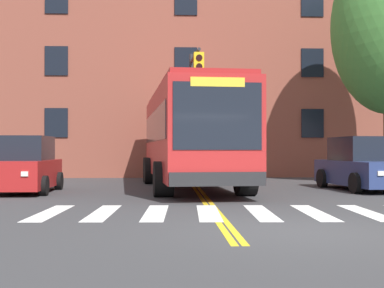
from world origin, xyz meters
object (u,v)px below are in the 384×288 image
at_px(car_navy_far_lane, 363,166).
at_px(car_tan_behind_bus, 182,159).
at_px(car_red_near_lane, 23,167).
at_px(city_bus, 190,135).
at_px(traffic_light_overhead, 194,93).

relative_size(car_navy_far_lane, car_tan_behind_bus, 1.02).
bearing_deg(car_navy_far_lane, car_red_near_lane, -177.09).
height_order(city_bus, car_tan_behind_bus, city_bus).
height_order(car_red_near_lane, traffic_light_overhead, traffic_light_overhead).
distance_m(city_bus, car_red_near_lane, 5.81).
xyz_separation_m(car_red_near_lane, traffic_light_overhead, (5.61, 2.35, 2.62)).
relative_size(car_navy_far_lane, traffic_light_overhead, 0.89).
relative_size(car_red_near_lane, car_navy_far_lane, 0.85).
bearing_deg(car_tan_behind_bus, car_navy_far_lane, -58.25).
bearing_deg(car_navy_far_lane, car_tan_behind_bus, 121.75).
bearing_deg(car_red_near_lane, car_tan_behind_bus, 62.07).
bearing_deg(car_navy_far_lane, traffic_light_overhead, 162.56).
bearing_deg(car_tan_behind_bus, city_bus, -89.65).
bearing_deg(car_tan_behind_bus, car_red_near_lane, -117.93).
xyz_separation_m(city_bus, car_red_near_lane, (-5.42, -1.80, -1.08)).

